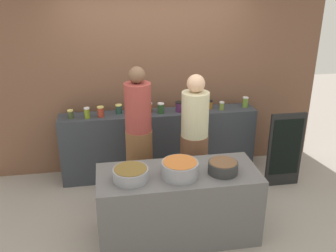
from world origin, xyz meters
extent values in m
plane|color=gray|center=(0.00, 0.00, 0.00)|extent=(12.00, 12.00, 0.00)
cube|color=brown|center=(0.00, 1.45, 1.50)|extent=(4.80, 0.12, 3.00)
cube|color=#32363D|center=(0.00, 1.10, 0.48)|extent=(2.70, 0.36, 0.95)
cube|color=#5B595A|center=(0.00, -0.30, 0.39)|extent=(1.70, 0.70, 0.79)
cylinder|color=#394322|center=(-1.17, 1.06, 1.00)|extent=(0.07, 0.07, 0.10)
cylinder|color=#D6C666|center=(-1.17, 1.06, 1.06)|extent=(0.08, 0.08, 0.02)
cylinder|color=olive|center=(-0.96, 1.03, 1.02)|extent=(0.07, 0.07, 0.13)
cylinder|color=silver|center=(-0.96, 1.03, 1.09)|extent=(0.07, 0.07, 0.02)
cylinder|color=#A33622|center=(-0.78, 1.05, 1.01)|extent=(0.08, 0.08, 0.13)
cylinder|color=#D6C666|center=(-0.78, 1.05, 1.09)|extent=(0.09, 0.09, 0.01)
cylinder|color=#234338|center=(-0.54, 1.14, 1.01)|extent=(0.08, 0.08, 0.11)
cylinder|color=#D6C666|center=(-0.54, 1.14, 1.07)|extent=(0.09, 0.09, 0.01)
cylinder|color=#50195C|center=(-0.35, 1.04, 1.00)|extent=(0.07, 0.07, 0.09)
cylinder|color=black|center=(-0.35, 1.04, 1.05)|extent=(0.08, 0.08, 0.01)
cylinder|color=olive|center=(-0.23, 1.05, 1.00)|extent=(0.07, 0.07, 0.11)
cylinder|color=#D6C666|center=(-0.23, 1.05, 1.06)|extent=(0.07, 0.07, 0.01)
cylinder|color=#8C4C0F|center=(-0.12, 1.14, 1.01)|extent=(0.07, 0.07, 0.11)
cylinder|color=silver|center=(-0.12, 1.14, 1.07)|extent=(0.07, 0.07, 0.01)
cylinder|color=#274B25|center=(0.02, 1.06, 1.02)|extent=(0.09, 0.09, 0.13)
cylinder|color=silver|center=(0.02, 1.06, 1.09)|extent=(0.09, 0.09, 0.01)
cylinder|color=#4B224C|center=(0.27, 1.07, 1.02)|extent=(0.09, 0.09, 0.13)
cylinder|color=black|center=(0.27, 1.07, 1.09)|extent=(0.09, 0.09, 0.01)
cylinder|color=#59114E|center=(0.53, 1.15, 1.01)|extent=(0.09, 0.09, 0.13)
cylinder|color=#D6C666|center=(0.53, 1.15, 1.09)|extent=(0.09, 0.09, 0.01)
cylinder|color=brown|center=(0.73, 1.13, 1.00)|extent=(0.07, 0.07, 0.10)
cylinder|color=black|center=(0.73, 1.13, 1.06)|extent=(0.08, 0.08, 0.01)
cylinder|color=olive|center=(0.87, 1.05, 1.00)|extent=(0.06, 0.06, 0.10)
cylinder|color=silver|center=(0.87, 1.05, 1.06)|extent=(0.07, 0.07, 0.02)
cylinder|color=olive|center=(1.23, 1.11, 1.02)|extent=(0.08, 0.08, 0.13)
cylinder|color=silver|center=(1.23, 1.11, 1.09)|extent=(0.08, 0.08, 0.01)
cylinder|color=gray|center=(-0.50, -0.37, 0.85)|extent=(0.36, 0.36, 0.12)
cylinder|color=brown|center=(-0.50, -0.37, 0.92)|extent=(0.33, 0.33, 0.00)
cylinder|color=gray|center=(0.00, -0.38, 0.87)|extent=(0.38, 0.38, 0.16)
cylinder|color=#B2602A|center=(0.00, -0.38, 0.95)|extent=(0.35, 0.35, 0.00)
cylinder|color=#2D2D2D|center=(0.45, -0.38, 0.85)|extent=(0.31, 0.31, 0.12)
cylinder|color=brown|center=(0.45, -0.38, 0.91)|extent=(0.29, 0.29, 0.00)
cylinder|color=brown|center=(-0.33, 0.50, 0.48)|extent=(0.33, 0.33, 0.96)
cylinder|color=#943833|center=(-0.33, 0.50, 1.25)|extent=(0.32, 0.32, 0.59)
sphere|color=brown|center=(-0.33, 0.50, 1.64)|extent=(0.20, 0.20, 0.20)
cylinder|color=brown|center=(0.33, 0.40, 0.44)|extent=(0.34, 0.34, 0.89)
cylinder|color=beige|center=(0.33, 0.40, 1.16)|extent=(0.33, 0.33, 0.54)
sphere|color=#D8A884|center=(0.33, 0.40, 1.54)|extent=(0.21, 0.21, 0.21)
cube|color=black|center=(1.61, 0.52, 0.52)|extent=(0.48, 0.04, 1.05)
cube|color=black|center=(1.61, 0.50, 0.57)|extent=(0.41, 0.01, 0.79)
camera|label=1|loc=(-0.68, -3.71, 2.74)|focal=40.57mm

